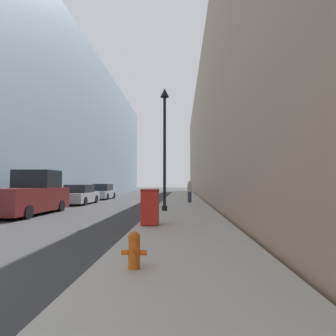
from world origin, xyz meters
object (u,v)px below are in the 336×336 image
(fire_hydrant, at_px, (134,249))
(lamppost, at_px, (165,132))
(trash_bin, at_px, (150,207))
(pedestrian_on_sidewalk, at_px, (190,191))
(pickup_truck, at_px, (29,196))
(parked_sedan_near, at_px, (80,195))
(parked_sedan_far, at_px, (103,192))

(fire_hydrant, xyz_separation_m, lamppost, (-0.10, 9.59, 3.92))
(trash_bin, distance_m, pedestrian_on_sidewalk, 11.12)
(trash_bin, xyz_separation_m, pedestrian_on_sidewalk, (1.73, 10.98, 0.20))
(pickup_truck, bearing_deg, pedestrian_on_sidewalk, 38.40)
(fire_hydrant, bearing_deg, pickup_truck, 129.08)
(parked_sedan_near, bearing_deg, pedestrian_on_sidewalk, 0.89)
(trash_bin, relative_size, parked_sedan_near, 0.30)
(fire_hydrant, bearing_deg, pedestrian_on_sidewalk, 84.75)
(parked_sedan_far, relative_size, pedestrian_on_sidewalk, 2.53)
(trash_bin, relative_size, pedestrian_on_sidewalk, 0.75)
(lamppost, xyz_separation_m, parked_sedan_near, (-7.02, 5.95, -3.71))
(fire_hydrant, xyz_separation_m, pedestrian_on_sidewalk, (1.44, 15.68, 0.51))
(fire_hydrant, relative_size, parked_sedan_far, 0.15)
(lamppost, height_order, parked_sedan_far, lamppost)
(parked_sedan_near, xyz_separation_m, parked_sedan_far, (-0.15, 6.58, 0.01))
(trash_bin, bearing_deg, pickup_truck, 148.94)
(parked_sedan_near, relative_size, parked_sedan_far, 0.98)
(trash_bin, height_order, parked_sedan_far, parked_sedan_far)
(fire_hydrant, height_order, pedestrian_on_sidewalk, pedestrian_on_sidewalk)
(pickup_truck, bearing_deg, parked_sedan_near, 89.48)
(fire_hydrant, relative_size, trash_bin, 0.50)
(fire_hydrant, distance_m, pedestrian_on_sidewalk, 15.75)
(parked_sedan_near, height_order, pedestrian_on_sidewalk, pedestrian_on_sidewalk)
(trash_bin, height_order, pickup_truck, pickup_truck)
(fire_hydrant, relative_size, pedestrian_on_sidewalk, 0.38)
(parked_sedan_near, height_order, parked_sedan_far, parked_sedan_far)
(fire_hydrant, bearing_deg, lamppost, 90.58)
(pickup_truck, bearing_deg, fire_hydrant, -50.92)
(fire_hydrant, bearing_deg, trash_bin, 93.54)
(lamppost, bearing_deg, parked_sedan_far, 119.77)
(trash_bin, xyz_separation_m, parked_sedan_near, (-6.83, 10.85, -0.10))
(trash_bin, bearing_deg, parked_sedan_near, 122.19)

